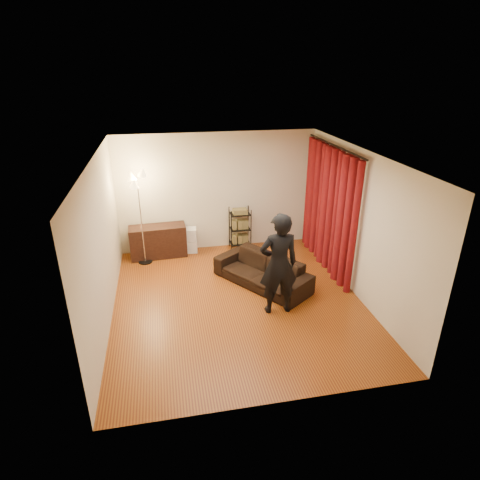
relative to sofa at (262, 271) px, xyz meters
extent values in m
plane|color=#8C4813|center=(-0.59, -0.52, -0.29)|extent=(5.00, 5.00, 0.00)
plane|color=white|center=(-0.59, -0.52, 2.41)|extent=(5.00, 5.00, 0.00)
plane|color=beige|center=(-0.59, 1.98, 1.06)|extent=(5.00, 0.00, 5.00)
plane|color=beige|center=(-0.59, -3.02, 1.06)|extent=(5.00, 0.00, 5.00)
plane|color=beige|center=(-2.84, -0.52, 1.06)|extent=(0.00, 5.00, 5.00)
plane|color=beige|center=(1.66, -0.52, 1.06)|extent=(0.00, 5.00, 5.00)
cylinder|color=black|center=(1.56, 0.60, 2.29)|extent=(0.04, 2.65, 0.04)
imported|color=black|center=(0.00, 0.00, 0.00)|extent=(1.79, 2.07, 0.58)
imported|color=black|center=(0.03, -0.96, 0.63)|extent=(0.68, 0.44, 1.84)
cube|color=black|center=(-2.00, 1.70, 0.07)|extent=(1.27, 0.54, 0.73)
camera|label=1|loc=(-1.77, -6.77, 3.75)|focal=30.00mm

